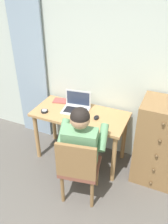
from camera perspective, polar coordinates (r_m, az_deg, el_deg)
The scene contains 10 objects.
wall_back at distance 2.98m, azimuth 6.07°, elevation 10.46°, with size 4.80×0.05×2.50m, color silver.
curtain_panel at distance 3.48m, azimuth -13.02°, elevation 10.07°, with size 0.51×0.03×2.17m, color #8EA3B7.
desk at distance 3.04m, azimuth -0.97°, elevation -2.15°, with size 1.22×0.58×0.74m.
dresser at distance 2.95m, azimuth 18.13°, elevation -7.24°, with size 0.54×0.51×1.08m.
chair at distance 2.58m, azimuth -1.32°, elevation -13.38°, with size 0.49×0.47×0.87m.
person_seated at distance 2.59m, azimuth -0.31°, elevation -7.76°, with size 0.60×0.64×1.19m.
laptop at distance 3.04m, azimuth -1.86°, elevation 1.45°, with size 0.37×0.30×0.24m.
computer_mouse at distance 2.87m, azimuth 3.08°, elevation -1.34°, with size 0.06×0.10×0.03m, color black.
desk_clock at distance 3.04m, azimuth -9.68°, elevation 0.21°, with size 0.09×0.09×0.03m.
notebook_pad at distance 3.27m, azimuth -5.67°, elevation 2.78°, with size 0.21×0.15×0.01m, color #994742.
Camera 1 is at (0.83, -0.45, 2.31)m, focal length 37.23 mm.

